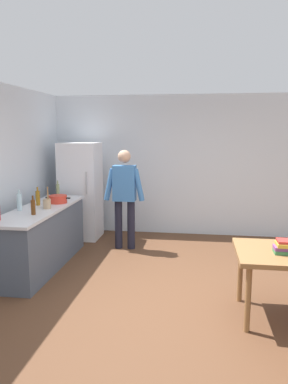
# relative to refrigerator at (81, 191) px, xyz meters

# --- Properties ---
(ground_plane) EXTENTS (14.00, 14.00, 0.00)m
(ground_plane) POSITION_rel_refrigerator_xyz_m (1.90, -2.40, -0.90)
(ground_plane) COLOR brown
(wall_back) EXTENTS (6.40, 0.12, 2.70)m
(wall_back) POSITION_rel_refrigerator_xyz_m (1.90, 0.60, 0.45)
(wall_back) COLOR silver
(wall_back) RESTS_ON ground_plane
(kitchen_counter) EXTENTS (0.64, 2.20, 0.90)m
(kitchen_counter) POSITION_rel_refrigerator_xyz_m (-0.10, -1.60, -0.45)
(kitchen_counter) COLOR #4C5666
(kitchen_counter) RESTS_ON ground_plane
(refrigerator) EXTENTS (0.70, 0.67, 1.80)m
(refrigerator) POSITION_rel_refrigerator_xyz_m (0.00, 0.00, 0.00)
(refrigerator) COLOR white
(refrigerator) RESTS_ON ground_plane
(person) EXTENTS (0.70, 0.22, 1.70)m
(person) POSITION_rel_refrigerator_xyz_m (0.95, -0.55, 0.08)
(person) COLOR #1E1E2D
(person) RESTS_ON ground_plane
(cooking_pot) EXTENTS (0.40, 0.28, 0.12)m
(cooking_pot) POSITION_rel_refrigerator_xyz_m (0.02, -1.20, 0.06)
(cooking_pot) COLOR red
(cooking_pot) RESTS_ON kitchen_counter
(utensil_jar) EXTENTS (0.11, 0.11, 0.32)m
(utensil_jar) POSITION_rel_refrigerator_xyz_m (0.02, -1.64, 0.08)
(utensil_jar) COLOR tan
(utensil_jar) RESTS_ON kitchen_counter
(bottle_beer_brown) EXTENTS (0.06, 0.06, 0.26)m
(bottle_beer_brown) POSITION_rel_refrigerator_xyz_m (-0.00, -2.04, 0.11)
(bottle_beer_brown) COLOR #5B3314
(bottle_beer_brown) RESTS_ON kitchen_counter
(bottle_vinegar_tall) EXTENTS (0.06, 0.06, 0.32)m
(bottle_vinegar_tall) POSITION_rel_refrigerator_xyz_m (-0.07, -0.97, 0.14)
(bottle_vinegar_tall) COLOR gray
(bottle_vinegar_tall) RESTS_ON kitchen_counter
(bottle_oil_amber) EXTENTS (0.06, 0.06, 0.28)m
(bottle_oil_amber) POSITION_rel_refrigerator_xyz_m (-0.21, -1.43, 0.12)
(bottle_oil_amber) COLOR #996619
(bottle_oil_amber) RESTS_ON kitchen_counter
(bottle_water_clear) EXTENTS (0.07, 0.07, 0.30)m
(bottle_water_clear) POSITION_rel_refrigerator_xyz_m (-0.31, -1.82, 0.13)
(bottle_water_clear) COLOR silver
(bottle_water_clear) RESTS_ON kitchen_counter
(book_stack) EXTENTS (0.25, 0.19, 0.14)m
(book_stack) POSITION_rel_refrigerator_xyz_m (3.10, -2.77, -0.08)
(book_stack) COLOR #387A47
(book_stack) RESTS_ON dining_table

